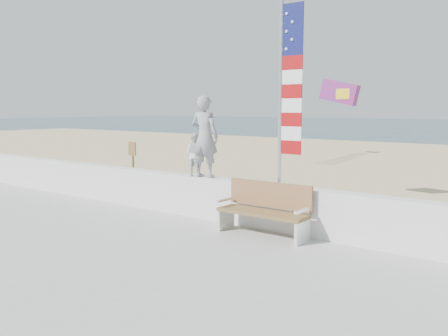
{
  "coord_description": "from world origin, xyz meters",
  "views": [
    {
      "loc": [
        6.03,
        -5.97,
        2.59
      ],
      "look_at": [
        0.2,
        1.8,
        1.35
      ],
      "focal_mm": 38.0,
      "sensor_mm": 36.0,
      "label": 1
    }
  ],
  "objects_px": {
    "adult": "(205,137)",
    "flag": "(286,86)",
    "bench": "(265,209)",
    "child": "(195,154)"
  },
  "relations": [
    {
      "from": "adult",
      "to": "flag",
      "type": "height_order",
      "value": "flag"
    },
    {
      "from": "bench",
      "to": "child",
      "type": "bearing_deg",
      "value": 167.85
    },
    {
      "from": "flag",
      "to": "adult",
      "type": "bearing_deg",
      "value": 179.99
    },
    {
      "from": "child",
      "to": "bench",
      "type": "bearing_deg",
      "value": 161.57
    },
    {
      "from": "bench",
      "to": "flag",
      "type": "bearing_deg",
      "value": 69.78
    },
    {
      "from": "adult",
      "to": "flag",
      "type": "bearing_deg",
      "value": 171.97
    },
    {
      "from": "child",
      "to": "adult",
      "type": "bearing_deg",
      "value": 173.72
    },
    {
      "from": "child",
      "to": "bench",
      "type": "height_order",
      "value": "child"
    },
    {
      "from": "adult",
      "to": "child",
      "type": "xyz_separation_m",
      "value": [
        -0.27,
        0.0,
        -0.4
      ]
    },
    {
      "from": "child",
      "to": "bench",
      "type": "relative_size",
      "value": 0.54
    }
  ]
}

